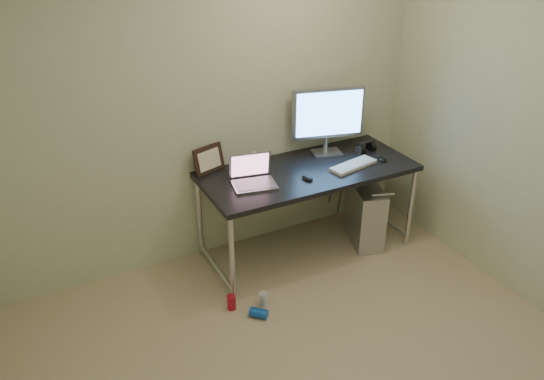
# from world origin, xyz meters

# --- Properties ---
(wall_back) EXTENTS (3.50, 0.02, 2.50)m
(wall_back) POSITION_xyz_m (0.00, 1.75, 1.25)
(wall_back) COLOR beige
(wall_back) RESTS_ON ground
(desk) EXTENTS (1.70, 0.74, 0.75)m
(desk) POSITION_xyz_m (0.64, 1.38, 0.68)
(desk) COLOR black
(desk) RESTS_ON ground
(tower_computer) EXTENTS (0.37, 0.54, 0.55)m
(tower_computer) POSITION_xyz_m (1.16, 1.28, 0.26)
(tower_computer) COLOR silver
(tower_computer) RESTS_ON ground
(cable_a) EXTENTS (0.01, 0.16, 0.69)m
(cable_a) POSITION_xyz_m (1.11, 1.70, 0.40)
(cable_a) COLOR black
(cable_a) RESTS_ON ground
(cable_b) EXTENTS (0.02, 0.11, 0.71)m
(cable_b) POSITION_xyz_m (1.20, 1.68, 0.38)
(cable_b) COLOR black
(cable_b) RESTS_ON ground
(can_red) EXTENTS (0.07, 0.07, 0.11)m
(can_red) POSITION_xyz_m (-0.22, 0.96, 0.06)
(can_red) COLOR #B01026
(can_red) RESTS_ON ground
(can_white) EXTENTS (0.09, 0.09, 0.13)m
(can_white) POSITION_xyz_m (-0.01, 0.87, 0.06)
(can_white) COLOR silver
(can_white) RESTS_ON ground
(can_blue) EXTENTS (0.14, 0.14, 0.07)m
(can_blue) POSITION_xyz_m (-0.09, 0.79, 0.03)
(can_blue) COLOR blue
(can_blue) RESTS_ON ground
(laptop) EXTENTS (0.36, 0.31, 0.22)m
(laptop) POSITION_xyz_m (0.15, 1.36, 0.80)
(laptop) COLOR #A5A5AC
(laptop) RESTS_ON desk
(monitor) EXTENTS (0.59, 0.23, 0.56)m
(monitor) POSITION_xyz_m (0.92, 1.57, 1.08)
(monitor) COLOR #A5A5AC
(monitor) RESTS_ON desk
(keyboard) EXTENTS (0.43, 0.22, 0.02)m
(keyboard) POSITION_xyz_m (0.98, 1.25, 0.76)
(keyboard) COLOR silver
(keyboard) RESTS_ON desk
(mouse_right) EXTENTS (0.10, 0.12, 0.04)m
(mouse_right) POSITION_xyz_m (1.26, 1.25, 0.77)
(mouse_right) COLOR black
(mouse_right) RESTS_ON desk
(mouse_left) EXTENTS (0.09, 0.11, 0.03)m
(mouse_left) POSITION_xyz_m (0.54, 1.23, 0.77)
(mouse_left) COLOR black
(mouse_left) RESTS_ON desk
(headphones) EXTENTS (0.17, 0.10, 0.11)m
(headphones) POSITION_xyz_m (1.24, 1.46, 0.78)
(headphones) COLOR black
(headphones) RESTS_ON desk
(picture_frame) EXTENTS (0.27, 0.15, 0.21)m
(picture_frame) POSITION_xyz_m (-0.07, 1.69, 0.86)
(picture_frame) COLOR black
(picture_frame) RESTS_ON desk
(webcam) EXTENTS (0.04, 0.03, 0.12)m
(webcam) POSITION_xyz_m (0.30, 1.64, 0.83)
(webcam) COLOR silver
(webcam) RESTS_ON desk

